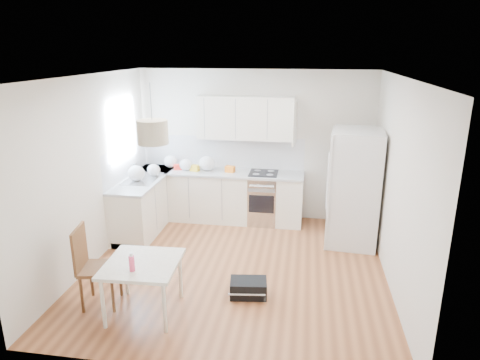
{
  "coord_description": "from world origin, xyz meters",
  "views": [
    {
      "loc": [
        0.92,
        -5.44,
        3.04
      ],
      "look_at": [
        -0.0,
        0.4,
        1.21
      ],
      "focal_mm": 32.0,
      "sensor_mm": 36.0,
      "label": 1
    }
  ],
  "objects_px": {
    "dining_table": "(142,268)",
    "gym_bag": "(248,288)",
    "refrigerator": "(355,187)",
    "dining_chair": "(100,267)"
  },
  "relations": [
    {
      "from": "dining_table",
      "to": "dining_chair",
      "type": "distance_m",
      "value": 0.6
    },
    {
      "from": "dining_table",
      "to": "gym_bag",
      "type": "distance_m",
      "value": 1.39
    },
    {
      "from": "dining_table",
      "to": "gym_bag",
      "type": "bearing_deg",
      "value": 22.39
    },
    {
      "from": "dining_chair",
      "to": "gym_bag",
      "type": "distance_m",
      "value": 1.86
    },
    {
      "from": "refrigerator",
      "to": "dining_chair",
      "type": "bearing_deg",
      "value": -138.55
    },
    {
      "from": "refrigerator",
      "to": "dining_table",
      "type": "relative_size",
      "value": 2.11
    },
    {
      "from": "gym_bag",
      "to": "dining_table",
      "type": "bearing_deg",
      "value": -162.5
    },
    {
      "from": "dining_chair",
      "to": "gym_bag",
      "type": "relative_size",
      "value": 2.2
    },
    {
      "from": "refrigerator",
      "to": "dining_table",
      "type": "bearing_deg",
      "value": -131.91
    },
    {
      "from": "dining_table",
      "to": "gym_bag",
      "type": "height_order",
      "value": "dining_table"
    }
  ]
}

